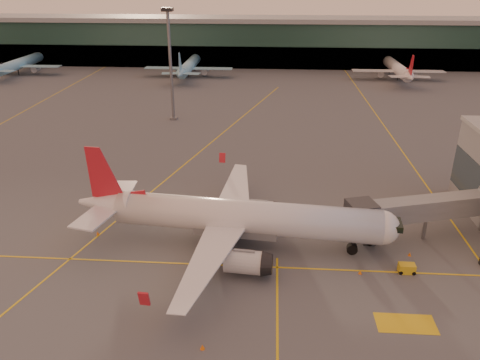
{
  "coord_description": "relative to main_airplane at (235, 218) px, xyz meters",
  "views": [
    {
      "loc": [
        3.87,
        -42.53,
        32.52
      ],
      "look_at": [
        -0.53,
        19.45,
        5.0
      ],
      "focal_mm": 35.0,
      "sensor_mm": 36.0,
      "label": 1
    }
  ],
  "objects": [
    {
      "name": "taxi_markings",
      "position": [
        -6.82,
        34.77,
        -4.07
      ],
      "size": [
        100.12,
        173.0,
        0.01
      ],
      "color": "yellow",
      "rests_on": "ground"
    },
    {
      "name": "gpu_cart",
      "position": [
        20.79,
        -4.68,
        -3.52
      ],
      "size": [
        1.99,
        1.16,
        1.14
      ],
      "rotation": [
        0.0,
        0.0,
        0.0
      ],
      "color": "gold",
      "rests_on": "ground"
    },
    {
      "name": "mast_west_near",
      "position": [
        -19.5,
        56.28,
        10.79
      ],
      "size": [
        2.4,
        2.4,
        25.6
      ],
      "color": "slate",
      "rests_on": "ground"
    },
    {
      "name": "cone_wing_left",
      "position": [
        -1.13,
        18.76,
        -3.76
      ],
      "size": [
        0.5,
        0.5,
        0.64
      ],
      "color": "orange",
      "rests_on": "ground"
    },
    {
      "name": "distant_aircraft_row",
      "position": [
        11.34,
        108.28,
        -4.07
      ],
      "size": [
        350.0,
        34.0,
        13.0
      ],
      "color": "#84C3DE",
      "rests_on": "ground"
    },
    {
      "name": "jet_bridge",
      "position": [
        26.35,
        3.98,
        0.18
      ],
      "size": [
        22.78,
        9.28,
        6.1
      ],
      "color": "slate",
      "rests_on": "ground"
    },
    {
      "name": "cone_wing_right",
      "position": [
        -1.57,
        -18.67,
        -3.81
      ],
      "size": [
        0.43,
        0.43,
        0.55
      ],
      "color": "orange",
      "rests_on": "ground"
    },
    {
      "name": "ground",
      "position": [
        0.5,
        -9.72,
        -4.07
      ],
      "size": [
        600.0,
        600.0,
        0.0
      ],
      "primitive_type": "plane",
      "color": "#4C4F54",
      "rests_on": "ground"
    },
    {
      "name": "main_airplane",
      "position": [
        0.0,
        0.0,
        0.0
      ],
      "size": [
        41.54,
        37.5,
        12.53
      ],
      "rotation": [
        0.0,
        0.0,
        -0.09
      ],
      "color": "white",
      "rests_on": "ground"
    },
    {
      "name": "cone_nose",
      "position": [
        22.13,
        -0.98,
        -3.84
      ],
      "size": [
        0.38,
        0.38,
        0.49
      ],
      "color": "orange",
      "rests_on": "ground"
    },
    {
      "name": "terminal",
      "position": [
        0.5,
        132.07,
        4.69
      ],
      "size": [
        400.0,
        20.0,
        17.6
      ],
      "color": "#19382D",
      "rests_on": "ground"
    },
    {
      "name": "cone_fwd",
      "position": [
        15.28,
        -5.34,
        -3.83
      ],
      "size": [
        0.39,
        0.39,
        0.49
      ],
      "color": "orange",
      "rests_on": "ground"
    },
    {
      "name": "cone_tail",
      "position": [
        -18.8,
        1.29,
        -3.83
      ],
      "size": [
        0.4,
        0.4,
        0.51
      ],
      "color": "orange",
      "rests_on": "ground"
    },
    {
      "name": "catering_truck",
      "position": [
        0.54,
        3.69,
        -1.87
      ],
      "size": [
        5.22,
        2.77,
        3.87
      ],
      "rotation": [
        0.0,
        0.0,
        0.13
      ],
      "color": "#AA3D18",
      "rests_on": "ground"
    }
  ]
}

